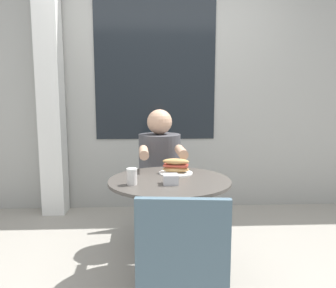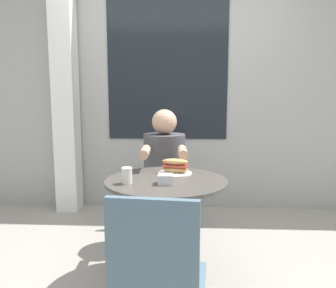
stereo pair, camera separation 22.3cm
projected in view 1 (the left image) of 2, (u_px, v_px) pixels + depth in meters
ground_plane at (170, 281)px, 2.21m from camera, size 8.00×8.00×0.00m
storefront_wall at (162, 82)px, 3.58m from camera, size 8.00×0.09×2.80m
lattice_pillar at (51, 101)px, 3.38m from camera, size 0.23×0.23×2.40m
cafe_table at (170, 207)px, 2.13m from camera, size 0.79×0.79×0.71m
diner_chair at (159, 174)px, 3.05m from camera, size 0.40×0.40×0.87m
seated_diner at (160, 188)px, 2.71m from camera, size 0.37×0.63×1.14m
empty_chair_across at (183, 276)px, 1.30m from camera, size 0.41×0.41×0.87m
sandwich_on_plate at (176, 167)px, 2.27m from camera, size 0.23×0.23×0.11m
drink_cup at (132, 176)px, 1.97m from camera, size 0.07×0.07×0.10m
napkin_box at (170, 179)px, 1.99m from camera, size 0.09×0.09×0.06m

